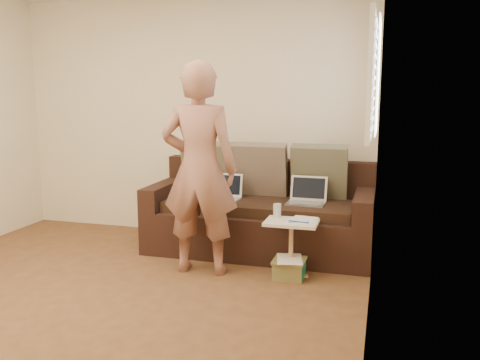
{
  "coord_description": "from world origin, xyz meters",
  "views": [
    {
      "loc": [
        2.06,
        -3.03,
        1.58
      ],
      "look_at": [
        0.8,
        1.4,
        0.78
      ],
      "focal_mm": 38.12,
      "sensor_mm": 36.0,
      "label": 1
    }
  ],
  "objects_px": {
    "laptop_white": "(222,200)",
    "striped_box": "(289,268)",
    "side_table": "(291,249)",
    "drinking_glass": "(277,211)",
    "laptop_silver": "(306,204)",
    "person": "(199,169)",
    "sofa": "(260,209)"
  },
  "relations": [
    {
      "from": "laptop_silver",
      "to": "person",
      "type": "relative_size",
      "value": 0.19
    },
    {
      "from": "laptop_silver",
      "to": "person",
      "type": "height_order",
      "value": "person"
    },
    {
      "from": "sofa",
      "to": "laptop_silver",
      "type": "height_order",
      "value": "sofa"
    },
    {
      "from": "laptop_silver",
      "to": "person",
      "type": "xyz_separation_m",
      "value": [
        -0.83,
        -0.67,
        0.4
      ]
    },
    {
      "from": "laptop_silver",
      "to": "person",
      "type": "distance_m",
      "value": 1.14
    },
    {
      "from": "drinking_glass",
      "to": "striped_box",
      "type": "relative_size",
      "value": 0.44
    },
    {
      "from": "side_table",
      "to": "laptop_silver",
      "type": "bearing_deg",
      "value": 86.28
    },
    {
      "from": "striped_box",
      "to": "laptop_white",
      "type": "bearing_deg",
      "value": 143.4
    },
    {
      "from": "sofa",
      "to": "laptop_silver",
      "type": "relative_size",
      "value": 6.15
    },
    {
      "from": "striped_box",
      "to": "sofa",
      "type": "bearing_deg",
      "value": 122.17
    },
    {
      "from": "side_table",
      "to": "sofa",
      "type": "bearing_deg",
      "value": 124.42
    },
    {
      "from": "laptop_silver",
      "to": "striped_box",
      "type": "bearing_deg",
      "value": -91.89
    },
    {
      "from": "sofa",
      "to": "person",
      "type": "height_order",
      "value": "person"
    },
    {
      "from": "laptop_silver",
      "to": "side_table",
      "type": "distance_m",
      "value": 0.63
    },
    {
      "from": "laptop_silver",
      "to": "drinking_glass",
      "type": "distance_m",
      "value": 0.51
    },
    {
      "from": "laptop_white",
      "to": "drinking_glass",
      "type": "bearing_deg",
      "value": -32.64
    },
    {
      "from": "drinking_glass",
      "to": "laptop_silver",
      "type": "bearing_deg",
      "value": 68.89
    },
    {
      "from": "laptop_white",
      "to": "striped_box",
      "type": "bearing_deg",
      "value": -35.08
    },
    {
      "from": "sofa",
      "to": "side_table",
      "type": "distance_m",
      "value": 0.78
    },
    {
      "from": "person",
      "to": "side_table",
      "type": "xyz_separation_m",
      "value": [
        0.79,
        0.1,
        -0.68
      ]
    },
    {
      "from": "laptop_white",
      "to": "person",
      "type": "distance_m",
      "value": 0.76
    },
    {
      "from": "laptop_white",
      "to": "person",
      "type": "relative_size",
      "value": 0.19
    },
    {
      "from": "laptop_silver",
      "to": "person",
      "type": "bearing_deg",
      "value": -139.57
    },
    {
      "from": "side_table",
      "to": "striped_box",
      "type": "height_order",
      "value": "side_table"
    },
    {
      "from": "side_table",
      "to": "striped_box",
      "type": "bearing_deg",
      "value": -91.87
    },
    {
      "from": "laptop_silver",
      "to": "sofa",
      "type": "bearing_deg",
      "value": 174.52
    },
    {
      "from": "laptop_silver",
      "to": "side_table",
      "type": "xyz_separation_m",
      "value": [
        -0.04,
        -0.57,
        -0.27
      ]
    },
    {
      "from": "side_table",
      "to": "drinking_glass",
      "type": "xyz_separation_m",
      "value": [
        -0.15,
        0.1,
        0.31
      ]
    },
    {
      "from": "sofa",
      "to": "laptop_white",
      "type": "relative_size",
      "value": 6.36
    },
    {
      "from": "person",
      "to": "sofa",
      "type": "bearing_deg",
      "value": -121.49
    },
    {
      "from": "sofa",
      "to": "laptop_silver",
      "type": "xyz_separation_m",
      "value": [
        0.47,
        -0.06,
        0.1
      ]
    },
    {
      "from": "sofa",
      "to": "drinking_glass",
      "type": "relative_size",
      "value": 18.33
    }
  ]
}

